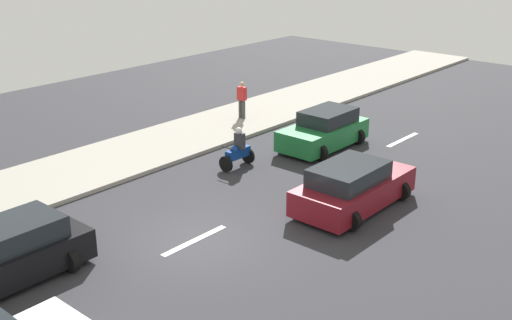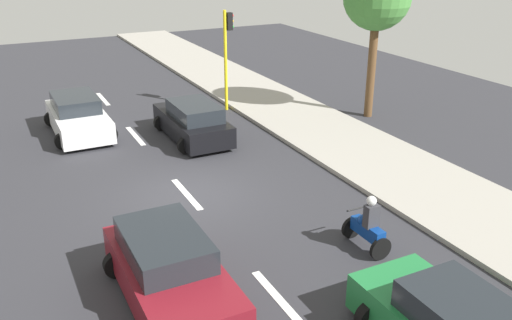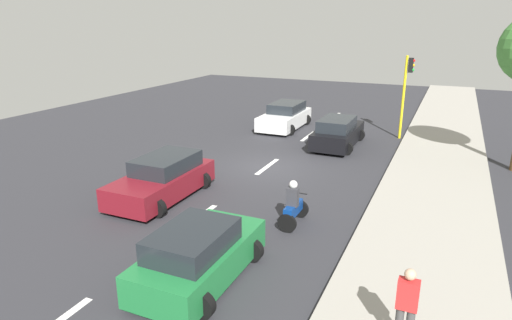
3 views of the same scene
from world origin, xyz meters
TOP-DOWN VIEW (x-y plane):
  - ground_plane at (0.00, 0.00)m, footprint 40.00×60.00m
  - sidewalk at (7.00, 0.00)m, footprint 4.00×60.00m
  - lane_stripe_north at (0.00, -6.00)m, footprint 0.20×2.40m
  - lane_stripe_mid at (0.00, 0.00)m, footprint 0.20×2.40m
  - lane_stripe_south at (0.00, 6.00)m, footprint 0.20×2.40m
  - lane_stripe_far_south at (0.00, 12.00)m, footprint 0.20×2.40m
  - car_maroon at (-2.12, -4.85)m, footprint 2.35×4.44m
  - car_white at (-1.93, 7.35)m, footprint 2.37×4.52m
  - car_black at (1.98, 4.65)m, footprint 2.24×4.43m
  - motorcycle at (3.03, -5.12)m, footprint 0.60×1.30m
  - traffic_light_corner at (4.85, 7.65)m, footprint 0.49×0.24m

SIDE VIEW (x-z plane):
  - ground_plane at x=0.00m, z-range -0.10..0.00m
  - lane_stripe_north at x=0.00m, z-range 0.00..0.01m
  - lane_stripe_mid at x=0.00m, z-range 0.00..0.01m
  - lane_stripe_south at x=0.00m, z-range 0.00..0.01m
  - lane_stripe_far_south at x=0.00m, z-range 0.00..0.01m
  - sidewalk at x=7.00m, z-range 0.00..0.15m
  - motorcycle at x=3.03m, z-range -0.12..1.41m
  - car_black at x=1.98m, z-range -0.05..1.47m
  - car_maroon at x=-2.12m, z-range -0.05..1.47m
  - car_white at x=-1.93m, z-range -0.05..1.47m
  - traffic_light_corner at x=4.85m, z-range 0.68..5.18m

